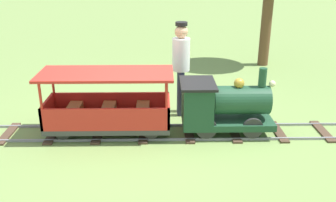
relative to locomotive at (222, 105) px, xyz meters
name	(u,v)px	position (x,y,z in m)	size (l,w,h in m)	color
ground_plane	(154,133)	(0.00, -1.06, -0.48)	(60.00, 60.00, 0.00)	#75934C
track	(166,132)	(0.00, -0.85, -0.47)	(0.75, 5.70, 0.04)	gray
locomotive	(222,105)	(0.00, 0.00, 0.00)	(0.71, 1.45, 1.03)	#1E472D
passenger_car	(108,109)	(0.00, -1.75, -0.06)	(0.81, 2.00, 0.97)	#3F3F3F
conductor_person	(181,61)	(-0.81, -0.60, 0.47)	(0.30, 0.30, 1.62)	#282D47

